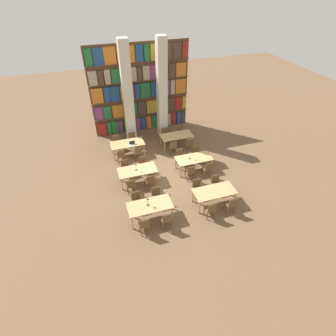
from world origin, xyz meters
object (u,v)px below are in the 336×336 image
object	(u,v)px
chair_18	(138,153)
reading_table_0	(150,207)
chair_13	(180,156)
reading_table_5	(177,136)
pillar_left	(128,95)
chair_21	(165,134)
chair_9	(125,167)
chair_22	(189,144)
pillar_center	(162,91)
chair_0	(144,225)
reading_table_4	(127,144)
chair_7	(216,183)
chair_1	(136,200)
chair_4	(211,209)
chair_14	(208,169)
reading_table_1	(214,192)
chair_6	(231,204)
chair_8	(131,185)
chair_5	(197,187)
chair_12	(190,172)
chair_3	(156,196)
chair_10	(150,181)
desk_lamp_2	(190,154)
desk_lamp_1	(136,166)
chair_16	(121,156)
laptop	(132,144)
reading_table_2	(137,171)
chair_19	(133,139)
chair_15	(196,153)
chair_2	(166,219)
reading_table_3	(194,159)
desk_lamp_0	(148,200)
chair_23	(180,132)
chair_17	(117,142)

from	to	relation	value
chair_18	reading_table_0	bearing A→B (deg)	-96.03
chair_13	reading_table_5	xyz separation A→B (m)	(0.40, 1.77, 0.19)
pillar_left	chair_21	bearing A→B (deg)	-21.14
chair_9	chair_22	size ratio (longest dim) A/B	1.00
pillar_center	chair_0	size ratio (longest dim) A/B	6.69
reading_table_4	chair_7	bearing A→B (deg)	-52.24
chair_1	chair_4	world-z (taller)	same
chair_4	chair_14	distance (m)	2.88
reading_table_1	chair_6	xyz separation A→B (m)	(0.47, -0.75, -0.19)
pillar_center	chair_8	world-z (taller)	pillar_center
chair_5	reading_table_5	bearing A→B (deg)	-96.64
pillar_left	chair_9	bearing A→B (deg)	-106.79
chair_6	chair_12	size ratio (longest dim) A/B	1.00
chair_0	chair_3	distance (m)	1.77
chair_10	desk_lamp_2	distance (m)	2.60
desk_lamp_1	chair_21	size ratio (longest dim) A/B	0.45
chair_8	pillar_left	bearing A→B (deg)	78.21
chair_16	laptop	bearing A→B (deg)	31.71
chair_1	chair_8	xyz separation A→B (m)	(-0.03, 1.07, 0.00)
pillar_left	reading_table_2	world-z (taller)	pillar_left
chair_19	chair_12	bearing A→B (deg)	118.02
chair_15	chair_2	bearing A→B (deg)	53.21
chair_3	reading_table_3	bearing A→B (deg)	-144.14
pillar_center	reading_table_4	xyz separation A→B (m)	(-2.57, -1.48, -2.32)
desk_lamp_0	chair_23	distance (m)	6.90
chair_0	desk_lamp_2	distance (m)	4.79
chair_7	pillar_left	bearing A→B (deg)	-63.69
chair_13	chair_18	distance (m)	2.40
reading_table_4	chair_21	xyz separation A→B (m)	(2.50, 0.71, -0.19)
chair_2	chair_18	world-z (taller)	same
reading_table_2	desk_lamp_1	xyz separation A→B (m)	(-0.05, 0.00, 0.35)
chair_21	chair_23	distance (m)	1.00
chair_3	reading_table_5	size ratio (longest dim) A/B	0.47
chair_15	chair_17	size ratio (longest dim) A/B	1.00
reading_table_4	reading_table_5	world-z (taller)	same
reading_table_0	desk_lamp_2	size ratio (longest dim) A/B	4.49
pillar_center	chair_12	bearing A→B (deg)	-89.56
chair_4	reading_table_2	size ratio (longest dim) A/B	0.47
chair_9	chair_14	xyz separation A→B (m)	(4.05, -1.43, 0.00)
chair_0	laptop	bearing A→B (deg)	82.85
chair_3	chair_17	size ratio (longest dim) A/B	1.00
chair_15	chair_21	bearing A→B (deg)	-67.09
chair_9	desk_lamp_1	world-z (taller)	desk_lamp_1
pillar_center	reading_table_1	xyz separation A→B (m)	(0.43, -6.70, -2.32)
reading_table_1	reading_table_5	bearing A→B (deg)	89.98
chair_0	chair_19	distance (m)	6.74
chair_1	chair_12	xyz separation A→B (m)	(3.06, 1.14, 0.00)
chair_7	chair_8	world-z (taller)	same
chair_14	reading_table_5	size ratio (longest dim) A/B	0.47
desk_lamp_2	reading_table_5	xyz separation A→B (m)	(0.13, 2.49, -0.37)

